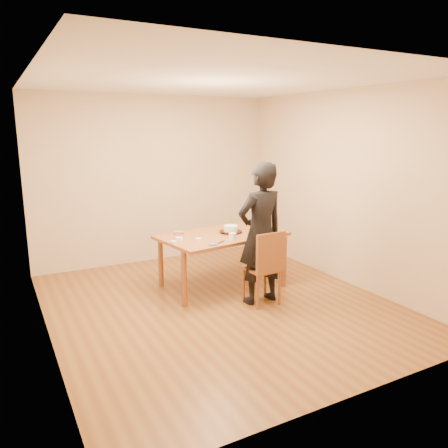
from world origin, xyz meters
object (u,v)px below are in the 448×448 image
cake_plate (231,232)px  cake (231,229)px  person (261,234)px  dining_chair (262,269)px  dining_table (222,235)px

cake_plate → cake: cake is taller
cake_plate → person: size_ratio=0.18×
person → cake_plate: bearing=-93.2°
dining_chair → cake: bearing=86.5°
cake_plate → person: person is taller
dining_chair → person: bearing=86.0°
dining_table → dining_chair: (0.15, -0.78, -0.28)m
dining_table → cake: (0.14, 0.02, 0.08)m
dining_table → person: person is taller
cake_plate → person: bearing=-89.5°
dining_table → cake_plate: (0.14, 0.02, 0.03)m
dining_table → person: 0.76m
dining_chair → cake_plate: (-0.01, 0.79, 0.31)m
cake → person: 0.75m
dining_table → person: (0.15, -0.73, 0.16)m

